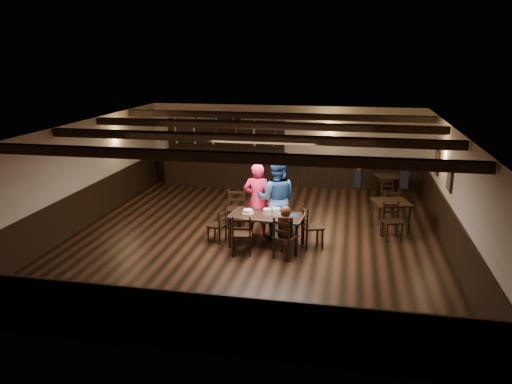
% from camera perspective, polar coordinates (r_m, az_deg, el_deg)
% --- Properties ---
extents(ground, '(10.00, 10.00, 0.00)m').
position_cam_1_polar(ground, '(12.25, -0.14, -5.16)').
color(ground, black).
rests_on(ground, ground).
extents(room_shell, '(9.02, 10.02, 2.71)m').
position_cam_1_polar(room_shell, '(11.78, -0.07, 2.86)').
color(room_shell, beige).
rests_on(room_shell, ground).
extents(dining_table, '(1.76, 1.02, 0.75)m').
position_cam_1_polar(dining_table, '(11.50, 1.25, -2.99)').
color(dining_table, black).
rests_on(dining_table, ground).
extents(chair_near_left, '(0.50, 0.48, 0.93)m').
position_cam_1_polar(chair_near_left, '(11.00, -1.65, -4.61)').
color(chair_near_left, black).
rests_on(chair_near_left, ground).
extents(chair_near_right, '(0.57, 0.55, 0.94)m').
position_cam_1_polar(chair_near_right, '(10.83, 3.16, -4.93)').
color(chair_near_right, black).
rests_on(chair_near_right, ground).
extents(chair_end_left, '(0.43, 0.45, 0.81)m').
position_cam_1_polar(chair_end_left, '(11.82, -4.19, -3.57)').
color(chair_end_left, black).
rests_on(chair_end_left, ground).
extents(chair_end_right, '(0.57, 0.59, 0.98)m').
position_cam_1_polar(chair_end_right, '(11.51, 6.07, -3.60)').
color(chair_end_right, black).
rests_on(chair_end_right, ground).
extents(chair_far_pushed, '(0.50, 0.48, 0.98)m').
position_cam_1_polar(chair_far_pushed, '(12.84, -2.25, -1.49)').
color(chair_far_pushed, black).
rests_on(chair_far_pushed, ground).
extents(woman_pink, '(0.69, 0.48, 1.82)m').
position_cam_1_polar(woman_pink, '(12.07, 0.14, -0.92)').
color(woman_pink, '#E1284F').
rests_on(woman_pink, ground).
extents(man_blue, '(0.98, 0.78, 1.97)m').
position_cam_1_polar(man_blue, '(11.92, 2.35, -0.77)').
color(man_blue, navy).
rests_on(man_blue, ground).
extents(seated_person, '(0.31, 0.46, 0.75)m').
position_cam_1_polar(seated_person, '(10.80, 3.39, -3.59)').
color(seated_person, black).
rests_on(seated_person, ground).
extents(cake, '(0.26, 0.26, 0.09)m').
position_cam_1_polar(cake, '(11.60, -0.93, -2.25)').
color(cake, white).
rests_on(cake, dining_table).
extents(plate_stack_a, '(0.17, 0.17, 0.16)m').
position_cam_1_polar(plate_stack_a, '(11.43, 1.27, -2.29)').
color(plate_stack_a, white).
rests_on(plate_stack_a, dining_table).
extents(plate_stack_b, '(0.15, 0.15, 0.18)m').
position_cam_1_polar(plate_stack_b, '(11.41, 2.41, -2.27)').
color(plate_stack_b, white).
rests_on(plate_stack_b, dining_table).
extents(tea_light, '(0.04, 0.04, 0.06)m').
position_cam_1_polar(tea_light, '(11.57, 1.48, -2.36)').
color(tea_light, '#A5A8AD').
rests_on(tea_light, dining_table).
extents(salt_shaker, '(0.04, 0.04, 0.10)m').
position_cam_1_polar(salt_shaker, '(11.29, 2.72, -2.70)').
color(salt_shaker, silver).
rests_on(salt_shaker, dining_table).
extents(pepper_shaker, '(0.03, 0.03, 0.08)m').
position_cam_1_polar(pepper_shaker, '(11.32, 3.09, -2.70)').
color(pepper_shaker, '#A5A8AD').
rests_on(pepper_shaker, dining_table).
extents(drink_glass, '(0.07, 0.07, 0.10)m').
position_cam_1_polar(drink_glass, '(11.47, 2.66, -2.39)').
color(drink_glass, silver).
rests_on(drink_glass, dining_table).
extents(menu_red, '(0.35, 0.27, 0.00)m').
position_cam_1_polar(menu_red, '(11.26, 3.48, -3.01)').
color(menu_red, maroon).
rests_on(menu_red, dining_table).
extents(menu_blue, '(0.33, 0.31, 0.00)m').
position_cam_1_polar(menu_blue, '(11.49, 4.20, -2.65)').
color(menu_blue, '#0F1F4C').
rests_on(menu_blue, dining_table).
extents(bar_counter, '(4.22, 0.70, 2.20)m').
position_cam_1_polar(bar_counter, '(16.89, -3.64, 3.20)').
color(bar_counter, black).
rests_on(bar_counter, ground).
extents(back_table_a, '(1.06, 1.06, 0.75)m').
position_cam_1_polar(back_table_a, '(13.00, 15.18, -1.46)').
color(back_table_a, black).
rests_on(back_table_a, ground).
extents(back_table_b, '(0.91, 0.91, 0.75)m').
position_cam_1_polar(back_table_b, '(15.69, 14.85, 1.43)').
color(back_table_b, black).
rests_on(back_table_b, ground).
extents(bg_patron_left, '(0.26, 0.36, 0.69)m').
position_cam_1_polar(bg_patron_left, '(15.36, 11.66, 1.96)').
color(bg_patron_left, black).
rests_on(bg_patron_left, ground).
extents(bg_patron_right, '(0.31, 0.43, 0.82)m').
position_cam_1_polar(bg_patron_right, '(15.47, 16.68, 1.99)').
color(bg_patron_right, black).
rests_on(bg_patron_right, ground).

